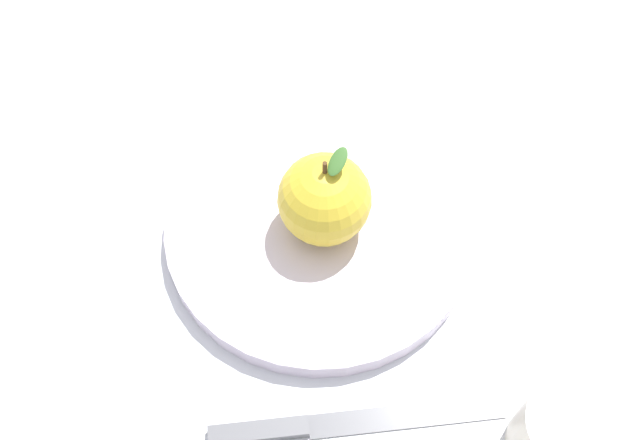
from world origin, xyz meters
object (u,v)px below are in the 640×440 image
at_px(knife, 331,424).
at_px(apple, 325,199).
at_px(dinner_plate, 320,225).
at_px(cup, 567,436).

bearing_deg(knife, apple, 71.64).
relative_size(dinner_plate, knife, 1.19).
height_order(dinner_plate, cup, cup).
xyz_separation_m(dinner_plate, knife, (-0.05, -0.16, -0.01)).
bearing_deg(knife, dinner_plate, 72.85).
distance_m(cup, knife, 0.17).
bearing_deg(dinner_plate, knife, -107.15).
relative_size(dinner_plate, apple, 2.93).
bearing_deg(dinner_plate, apple, -64.49).
bearing_deg(knife, cup, -25.77).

